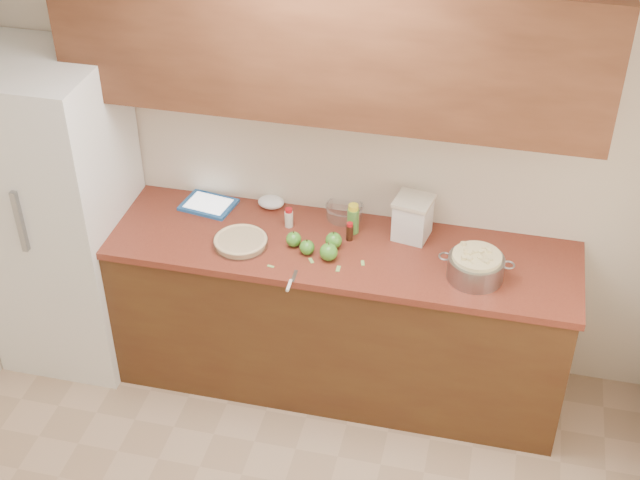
% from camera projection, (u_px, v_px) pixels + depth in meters
% --- Properties ---
extents(room_shell, '(3.60, 3.60, 3.60)m').
position_uv_depth(room_shell, '(227.00, 394.00, 3.18)').
color(room_shell, tan).
rests_on(room_shell, ground).
extents(counter_run, '(2.64, 0.68, 0.92)m').
position_uv_depth(counter_run, '(321.00, 312.00, 4.83)').
color(counter_run, '#4C3015').
rests_on(counter_run, ground).
extents(upper_cabinets, '(2.60, 0.34, 0.70)m').
position_uv_depth(upper_cabinets, '(328.00, 43.00, 4.09)').
color(upper_cabinets, brown).
rests_on(upper_cabinets, room_shell).
extents(fridge, '(0.70, 0.70, 1.80)m').
position_uv_depth(fridge, '(60.00, 215.00, 4.82)').
color(fridge, white).
rests_on(fridge, ground).
extents(pie, '(0.28, 0.28, 0.05)m').
position_uv_depth(pie, '(241.00, 242.00, 4.54)').
color(pie, silver).
rests_on(pie, counter_run).
extents(colander, '(0.37, 0.27, 0.14)m').
position_uv_depth(colander, '(476.00, 267.00, 4.30)').
color(colander, gray).
rests_on(colander, counter_run).
extents(flour_canister, '(0.21, 0.21, 0.23)m').
position_uv_depth(flour_canister, '(413.00, 217.00, 4.56)').
color(flour_canister, silver).
rests_on(flour_canister, counter_run).
extents(tablet, '(0.31, 0.25, 0.02)m').
position_uv_depth(tablet, '(208.00, 205.00, 4.84)').
color(tablet, '#215AA2').
rests_on(tablet, counter_run).
extents(paring_knife, '(0.02, 0.17, 0.02)m').
position_uv_depth(paring_knife, '(290.00, 284.00, 4.29)').
color(paring_knife, gray).
rests_on(paring_knife, counter_run).
extents(lemon_bottle, '(0.06, 0.06, 0.17)m').
position_uv_depth(lemon_bottle, '(353.00, 219.00, 4.61)').
color(lemon_bottle, '#4C8C38').
rests_on(lemon_bottle, counter_run).
extents(cinnamon_shaker, '(0.04, 0.04, 0.11)m').
position_uv_depth(cinnamon_shaker, '(289.00, 218.00, 4.67)').
color(cinnamon_shaker, beige).
rests_on(cinnamon_shaker, counter_run).
extents(vanilla_bottle, '(0.04, 0.04, 0.10)m').
position_uv_depth(vanilla_bottle, '(350.00, 232.00, 4.57)').
color(vanilla_bottle, black).
rests_on(vanilla_bottle, counter_run).
extents(mixing_bowl, '(0.20, 0.20, 0.08)m').
position_uv_depth(mixing_bowl, '(344.00, 210.00, 4.74)').
color(mixing_bowl, silver).
rests_on(mixing_bowl, counter_run).
extents(paper_towel, '(0.15, 0.13, 0.06)m').
position_uv_depth(paper_towel, '(271.00, 202.00, 4.83)').
color(paper_towel, white).
rests_on(paper_towel, counter_run).
extents(apple_left, '(0.08, 0.08, 0.09)m').
position_uv_depth(apple_left, '(294.00, 239.00, 4.53)').
color(apple_left, '#438E28').
rests_on(apple_left, counter_run).
extents(apple_center, '(0.09, 0.09, 0.10)m').
position_uv_depth(apple_center, '(334.00, 240.00, 4.52)').
color(apple_center, '#438E28').
rests_on(apple_center, counter_run).
extents(apple_front, '(0.08, 0.08, 0.09)m').
position_uv_depth(apple_front, '(307.00, 247.00, 4.48)').
color(apple_front, '#438E28').
rests_on(apple_front, counter_run).
extents(apple_extra, '(0.09, 0.09, 0.10)m').
position_uv_depth(apple_extra, '(329.00, 252.00, 4.43)').
color(apple_extra, '#438E28').
rests_on(apple_extra, counter_run).
extents(peel_a, '(0.02, 0.05, 0.00)m').
position_uv_depth(peel_a, '(338.00, 269.00, 4.39)').
color(peel_a, '#88BB5B').
rests_on(peel_a, counter_run).
extents(peel_b, '(0.04, 0.04, 0.00)m').
position_uv_depth(peel_b, '(311.00, 261.00, 4.45)').
color(peel_b, '#88BB5B').
rests_on(peel_b, counter_run).
extents(peel_c, '(0.03, 0.04, 0.00)m').
position_uv_depth(peel_c, '(363.00, 263.00, 4.43)').
color(peel_c, '#88BB5B').
rests_on(peel_c, counter_run).
extents(peel_d, '(0.04, 0.02, 0.00)m').
position_uv_depth(peel_d, '(271.00, 266.00, 4.41)').
color(peel_d, '#88BB5B').
rests_on(peel_d, counter_run).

